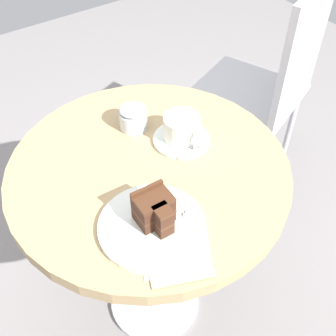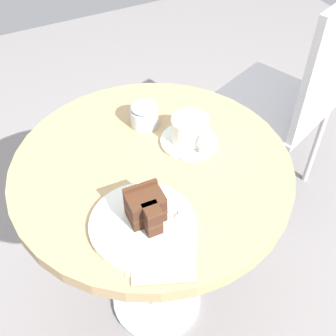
{
  "view_description": "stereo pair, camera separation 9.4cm",
  "coord_description": "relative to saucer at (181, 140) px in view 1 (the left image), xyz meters",
  "views": [
    {
      "loc": [
        0.61,
        -0.37,
        1.4
      ],
      "look_at": [
        0.07,
        0.01,
        0.72
      ],
      "focal_mm": 45.0,
      "sensor_mm": 36.0,
      "label": 1
    },
    {
      "loc": [
        0.65,
        -0.29,
        1.4
      ],
      "look_at": [
        0.07,
        0.01,
        0.72
      ],
      "focal_mm": 45.0,
      "sensor_mm": 36.0,
      "label": 2
    }
  ],
  "objects": [
    {
      "name": "ground_plane",
      "position": [
        0.02,
        -0.12,
        -0.69
      ],
      "size": [
        4.4,
        4.4,
        0.01
      ],
      "primitive_type": "cube",
      "color": "gray",
      "rests_on": "ground"
    },
    {
      "name": "cafe_table",
      "position": [
        0.02,
        -0.12,
        -0.12
      ],
      "size": [
        0.68,
        0.68,
        0.68
      ],
      "color": "tan",
      "rests_on": "ground"
    },
    {
      "name": "saucer",
      "position": [
        0.0,
        0.0,
        0.0
      ],
      "size": [
        0.14,
        0.14,
        0.01
      ],
      "color": "silver",
      "rests_on": "cafe_table"
    },
    {
      "name": "coffee_cup",
      "position": [
        -0.0,
        0.0,
        0.04
      ],
      "size": [
        0.13,
        0.09,
        0.06
      ],
      "color": "silver",
      "rests_on": "saucer"
    },
    {
      "name": "teaspoon",
      "position": [
        0.05,
        -0.01,
        0.01
      ],
      "size": [
        0.04,
        0.11,
        0.0
      ],
      "rotation": [
        0.0,
        0.0,
        4.95
      ],
      "color": "silver",
      "rests_on": "saucer"
    },
    {
      "name": "cake_plate",
      "position": [
        0.18,
        -0.21,
        0.0
      ],
      "size": [
        0.22,
        0.22,
        0.01
      ],
      "color": "silver",
      "rests_on": "cafe_table"
    },
    {
      "name": "cake_slice",
      "position": [
        0.18,
        -0.2,
        0.04
      ],
      "size": [
        0.09,
        0.08,
        0.08
      ],
      "rotation": [
        0.0,
        0.0,
        6.24
      ],
      "color": "#422619",
      "rests_on": "cake_plate"
    },
    {
      "name": "fork",
      "position": [
        0.18,
        -0.15,
        0.01
      ],
      "size": [
        0.13,
        0.1,
        0.0
      ],
      "rotation": [
        0.0,
        0.0,
        0.61
      ],
      "color": "silver",
      "rests_on": "cake_plate"
    },
    {
      "name": "napkin",
      "position": [
        0.26,
        -0.21,
        -0.0
      ],
      "size": [
        0.19,
        0.18,
        0.0
      ],
      "rotation": [
        0.0,
        0.0,
        5.75
      ],
      "color": "tan",
      "rests_on": "cafe_table"
    },
    {
      "name": "cafe_chair",
      "position": [
        -0.21,
        0.56,
        -0.16
      ],
      "size": [
        0.49,
        0.49,
        0.9
      ],
      "rotation": [
        0.0,
        0.0,
        5.08
      ],
      "color": "#BCBCC1",
      "rests_on": "ground"
    },
    {
      "name": "sugar_pot",
      "position": [
        -0.12,
        -0.07,
        0.03
      ],
      "size": [
        0.07,
        0.07,
        0.07
      ],
      "color": "silver",
      "rests_on": "cafe_table"
    }
  ]
}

